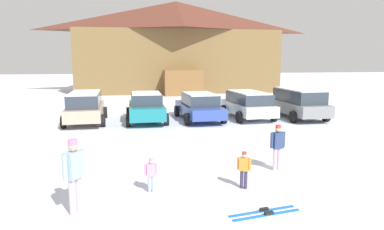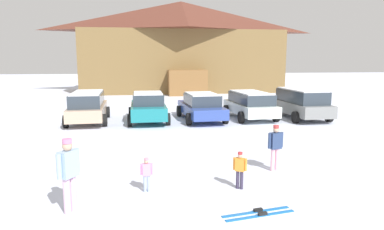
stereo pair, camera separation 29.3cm
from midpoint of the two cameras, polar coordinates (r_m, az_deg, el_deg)
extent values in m
cube|color=brown|center=(37.48, -1.59, 8.88)|extent=(20.41, 8.44, 6.30)
pyramid|color=brown|center=(37.75, -1.62, 16.06)|extent=(21.02, 9.05, 3.13)
cube|color=brown|center=(32.56, -0.50, 5.41)|extent=(3.62, 1.83, 2.40)
cube|color=tan|center=(19.24, -16.51, 0.69)|extent=(1.98, 4.62, 0.62)
cube|color=#2D3842|center=(19.07, -16.62, 2.54)|extent=(1.72, 3.52, 0.66)
cube|color=white|center=(19.04, -16.67, 3.61)|extent=(1.60, 3.35, 0.06)
cylinder|color=black|center=(20.78, -18.70, 0.34)|extent=(0.25, 0.65, 0.64)
cylinder|color=black|center=(20.60, -13.47, 0.50)|extent=(0.25, 0.65, 0.64)
cylinder|color=black|center=(18.03, -19.89, -1.01)|extent=(0.25, 0.65, 0.64)
cylinder|color=black|center=(17.83, -13.86, -0.84)|extent=(0.25, 0.65, 0.64)
cube|color=teal|center=(18.80, -6.88, 0.88)|extent=(1.88, 4.25, 0.66)
cube|color=#2D3842|center=(18.51, -6.90, 2.68)|extent=(1.62, 2.22, 0.58)
cube|color=white|center=(18.48, -6.91, 3.66)|extent=(1.51, 2.11, 0.06)
cylinder|color=black|center=(20.13, -9.77, 0.42)|extent=(0.23, 0.64, 0.64)
cylinder|color=black|center=(20.20, -4.26, 0.55)|extent=(0.23, 0.64, 0.64)
cylinder|color=black|center=(17.55, -9.86, -0.86)|extent=(0.23, 0.64, 0.64)
cylinder|color=black|center=(17.63, -3.55, -0.70)|extent=(0.23, 0.64, 0.64)
cube|color=#30489B|center=(19.17, 1.91, 0.96)|extent=(2.16, 4.81, 0.56)
cube|color=#2D3842|center=(18.88, 2.09, 2.58)|extent=(1.78, 2.55, 0.59)
cube|color=white|center=(18.84, 2.10, 3.55)|extent=(1.66, 2.42, 0.06)
cylinder|color=black|center=(20.42, -1.76, 0.67)|extent=(0.26, 0.65, 0.64)
cylinder|color=black|center=(20.86, 3.59, 0.84)|extent=(0.26, 0.65, 0.64)
cylinder|color=black|center=(17.60, -0.08, -0.70)|extent=(0.26, 0.65, 0.64)
cylinder|color=black|center=(18.10, 6.05, -0.48)|extent=(0.26, 0.65, 0.64)
cube|color=white|center=(19.91, 10.04, 1.17)|extent=(2.14, 4.40, 0.59)
cube|color=#2D3842|center=(19.76, 10.18, 2.81)|extent=(1.85, 3.36, 0.58)
cube|color=white|center=(19.73, 10.21, 3.74)|extent=(1.73, 3.19, 0.06)
cylinder|color=black|center=(20.85, 6.12, 0.80)|extent=(0.26, 0.65, 0.64)
cylinder|color=black|center=(21.55, 11.17, 0.95)|extent=(0.26, 0.65, 0.64)
cylinder|color=black|center=(18.38, 8.67, -0.39)|extent=(0.26, 0.65, 0.64)
cylinder|color=black|center=(19.16, 14.26, -0.17)|extent=(0.26, 0.65, 0.64)
cube|color=gray|center=(20.69, 17.96, 1.23)|extent=(1.94, 4.65, 0.64)
cube|color=#2D3842|center=(20.54, 18.17, 3.03)|extent=(1.69, 3.54, 0.68)
cube|color=white|center=(20.50, 18.22, 4.06)|extent=(1.58, 3.36, 0.06)
cylinder|color=black|center=(21.59, 13.89, 0.87)|extent=(0.24, 0.65, 0.64)
cylinder|color=black|center=(22.43, 18.44, 0.97)|extent=(0.24, 0.65, 0.64)
cylinder|color=black|center=(19.05, 17.30, -0.36)|extent=(0.24, 0.65, 0.64)
cylinder|color=black|center=(20.00, 22.26, -0.20)|extent=(0.24, 0.65, 0.64)
cylinder|color=#96A9C9|center=(8.95, -6.28, -11.28)|extent=(0.08, 0.08, 0.44)
cylinder|color=#96A9C9|center=(8.95, -6.90, -11.30)|extent=(0.08, 0.08, 0.44)
cube|color=pink|center=(8.83, -6.64, -9.01)|extent=(0.22, 0.13, 0.31)
cylinder|color=pink|center=(8.83, -5.74, -8.93)|extent=(0.06, 0.06, 0.29)
cylinder|color=pink|center=(8.82, -7.53, -8.99)|extent=(0.06, 0.06, 0.29)
sphere|color=tan|center=(8.76, -6.66, -7.70)|extent=(0.11, 0.11, 0.11)
cylinder|color=pink|center=(8.75, -6.67, -7.32)|extent=(0.11, 0.11, 0.05)
cylinder|color=#363048|center=(9.20, 8.53, -10.59)|extent=(0.09, 0.09, 0.49)
cylinder|color=#363048|center=(9.18, 9.19, -10.66)|extent=(0.09, 0.09, 0.49)
cube|color=orange|center=(9.06, 8.92, -8.15)|extent=(0.28, 0.24, 0.34)
cylinder|color=orange|center=(9.09, 7.99, -8.01)|extent=(0.07, 0.07, 0.33)
cylinder|color=orange|center=(9.03, 9.87, -8.18)|extent=(0.07, 0.07, 0.33)
sphere|color=tan|center=(8.99, 8.96, -6.73)|extent=(0.12, 0.12, 0.12)
cylinder|color=#BA3032|center=(8.98, 8.97, -6.32)|extent=(0.12, 0.12, 0.06)
cylinder|color=silver|center=(8.07, -19.13, -12.64)|extent=(0.15, 0.15, 0.82)
cylinder|color=silver|center=(8.19, -18.22, -12.27)|extent=(0.15, 0.15, 0.82)
cube|color=#98B5D8|center=(7.90, -18.93, -7.72)|extent=(0.42, 0.47, 0.58)
cylinder|color=#98B5D8|center=(7.73, -20.28, -8.06)|extent=(0.11, 0.11, 0.55)
cylinder|color=#98B5D8|center=(8.07, -17.65, -7.19)|extent=(0.11, 0.11, 0.55)
sphere|color=tan|center=(7.80, -19.08, -4.94)|extent=(0.21, 0.21, 0.21)
cylinder|color=pink|center=(7.78, -19.13, -4.13)|extent=(0.20, 0.20, 0.10)
cylinder|color=#EEAFC2|center=(10.76, 14.07, -7.26)|extent=(0.13, 0.13, 0.69)
cylinder|color=#EEAFC2|center=(10.85, 14.73, -7.16)|extent=(0.13, 0.13, 0.69)
cube|color=navy|center=(10.65, 14.53, -4.16)|extent=(0.38, 0.28, 0.49)
cylinder|color=navy|center=(10.53, 13.59, -4.21)|extent=(0.09, 0.09, 0.46)
cylinder|color=navy|center=(10.78, 15.46, -3.98)|extent=(0.09, 0.09, 0.46)
sphere|color=tan|center=(10.58, 14.60, -2.41)|extent=(0.18, 0.18, 0.18)
cylinder|color=#B83938|center=(10.57, 14.62, -1.90)|extent=(0.17, 0.17, 0.08)
cube|color=#175EAE|center=(7.87, 12.44, -16.08)|extent=(1.63, 0.38, 0.02)
cube|color=black|center=(7.88, 12.78, -15.74)|extent=(0.21, 0.12, 0.06)
cube|color=#175EAE|center=(8.03, 11.69, -15.53)|extent=(1.63, 0.38, 0.02)
cube|color=black|center=(8.03, 12.02, -15.21)|extent=(0.21, 0.12, 0.06)
camera|label=1|loc=(0.15, -89.40, 0.10)|focal=32.00mm
camera|label=2|loc=(0.15, 90.60, -0.10)|focal=32.00mm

